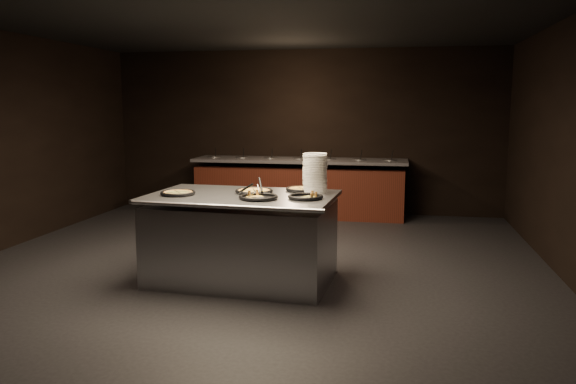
% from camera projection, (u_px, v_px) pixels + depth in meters
% --- Properties ---
extents(room, '(7.02, 8.02, 2.92)m').
position_uv_depth(room, '(245.00, 148.00, 6.20)').
color(room, black).
rests_on(room, ground).
extents(salad_bar, '(3.70, 0.83, 1.18)m').
position_uv_depth(salad_bar, '(299.00, 191.00, 9.81)').
color(salad_bar, '#4F1D12').
rests_on(salad_bar, ground).
extents(serving_counter, '(2.07, 1.39, 0.96)m').
position_uv_depth(serving_counter, '(242.00, 240.00, 6.15)').
color(serving_counter, silver).
rests_on(serving_counter, ground).
extents(plate_stack, '(0.27, 0.27, 0.43)m').
position_uv_depth(plate_stack, '(315.00, 173.00, 6.20)').
color(plate_stack, white).
rests_on(plate_stack, serving_counter).
extents(pan_veggie_whole, '(0.38, 0.38, 0.04)m').
position_uv_depth(pan_veggie_whole, '(178.00, 193.00, 6.06)').
color(pan_veggie_whole, black).
rests_on(pan_veggie_whole, serving_counter).
extents(pan_cheese_whole, '(0.42, 0.42, 0.04)m').
position_uv_depth(pan_cheese_whole, '(254.00, 191.00, 6.19)').
color(pan_cheese_whole, black).
rests_on(pan_cheese_whole, serving_counter).
extents(pan_cheese_slices_a, '(0.36, 0.36, 0.04)m').
position_uv_depth(pan_cheese_slices_a, '(302.00, 189.00, 6.34)').
color(pan_cheese_slices_a, black).
rests_on(pan_cheese_slices_a, serving_counter).
extents(pan_cheese_slices_b, '(0.41, 0.41, 0.04)m').
position_uv_depth(pan_cheese_slices_b, '(258.00, 197.00, 5.80)').
color(pan_cheese_slices_b, black).
rests_on(pan_cheese_slices_b, serving_counter).
extents(pan_veggie_slices, '(0.37, 0.37, 0.04)m').
position_uv_depth(pan_veggie_slices, '(306.00, 197.00, 5.81)').
color(pan_veggie_slices, black).
rests_on(pan_veggie_slices, serving_counter).
extents(server_left, '(0.22, 0.33, 0.18)m').
position_uv_depth(server_left, '(259.00, 187.00, 6.10)').
color(server_left, silver).
rests_on(server_left, serving_counter).
extents(server_right, '(0.32, 0.17, 0.16)m').
position_uv_depth(server_right, '(249.00, 191.00, 5.82)').
color(server_right, silver).
rests_on(server_right, serving_counter).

